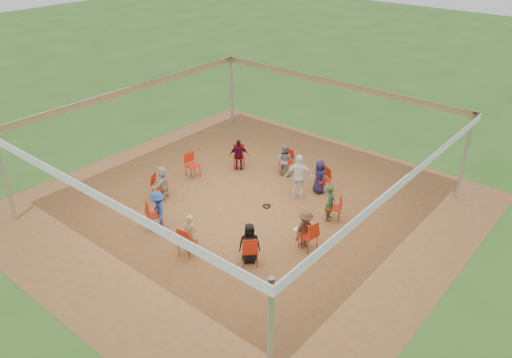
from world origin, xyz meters
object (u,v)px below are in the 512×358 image
Objects in this scene: chair_3 at (286,162)px; laptop at (301,228)px; chair_6 at (160,186)px; person_seated_6 at (158,210)px; person_seated_4 at (239,155)px; person_seated_7 at (190,235)px; chair_0 at (308,236)px; person_seated_2 at (319,177)px; chair_4 at (239,157)px; cable_coil at (267,206)px; chair_9 at (250,250)px; person_seated_1 at (330,203)px; chair_8 at (188,241)px; chair_2 at (322,180)px; chair_7 at (155,215)px; chair_1 at (334,207)px; person_seated_0 at (305,229)px; person_seated_5 at (163,183)px; chair_5 at (193,166)px; person_seated_3 at (285,160)px; standing_person at (299,177)px; person_seated_8 at (249,243)px.

chair_3 reaches higher than laptop.
person_seated_6 is at bearing 21.80° from chair_6.
person_seated_7 is at bearing 72.00° from person_seated_4.
chair_0 is 3.28m from person_seated_2.
chair_4 reaches higher than cable_coil.
person_seated_4 is 2.84m from cable_coil.
chair_9 reaches higher than cable_coil.
chair_4 is 0.76× the size of person_seated_7.
person_seated_1 is at bearing 54.00° from person_seated_7.
chair_9 is at bearing 18.00° from chair_8.
chair_8 is (-0.91, -5.33, 0.00)m from chair_2.
chair_0 is 5.41m from chair_6.
cable_coil is (0.09, 3.37, -0.43)m from chair_8.
chair_7 reaches higher than cable_coil.
person_seated_4 is at bearing 108.00° from person_seated_7.
cable_coil is at bearing 95.02° from chair_2.
chair_6 is 3.34m from chair_8.
cable_coil is at bearing 82.73° from chair_1.
chair_4 is at bearing 36.00° from chair_2.
person_seated_1 is at bearing 162.00° from person_seated_2.
person_seated_0 and person_seated_5 have the same top height.
person_seated_5 is 1.68m from person_seated_6.
chair_5 is 0.76× the size of person_seated_3.
chair_9 is 5.30m from person_seated_3.
laptop is (1.26, -2.84, -0.03)m from person_seated_2.
laptop is at bearing 40.11° from chair_8.
chair_1 is 1.00× the size of chair_8.
chair_8 is 3.40m from cable_coil.
person_seated_1 reaches higher than cable_coil.
standing_person reaches higher than chair_6.
person_seated_7 is 1.00× the size of person_seated_8.
chair_4 and chair_7 have the same top height.
chair_6 is at bearing 72.00° from chair_2.
person_seated_7 is (-2.15, -3.95, 0.15)m from chair_1.
chair_3 is at bearing 71.60° from person_seated_8.
cable_coil is (-2.18, 1.01, -0.58)m from person_seated_0.
person_seated_7 reaches higher than chair_0.
person_seated_4 is at bearing 18.00° from person_seated_3.
person_seated_4 is (-3.89, 3.98, 0.15)m from chair_9.
chair_2 is 1.00× the size of chair_9.
person_seated_5 is (-4.88, -2.41, 0.00)m from person_seated_1.
chair_5 is at bearing 144.00° from chair_7.
person_seated_1 and person_seated_3 have the same top height.
chair_6 is 1.73m from person_seated_6.
chair_1 is 1.00× the size of chair_9.
chair_4 is at bearing 54.00° from chair_1.
chair_0 is at bearing 72.00° from chair_6.
person_seated_8 reaches higher than laptop.
chair_9 is 3.88m from standing_person.
person_seated_1 is (4.99, 2.47, 0.15)m from chair_6.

